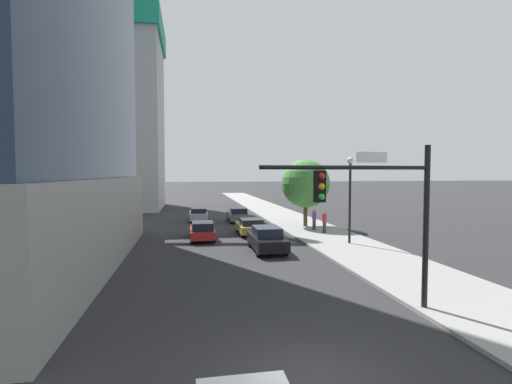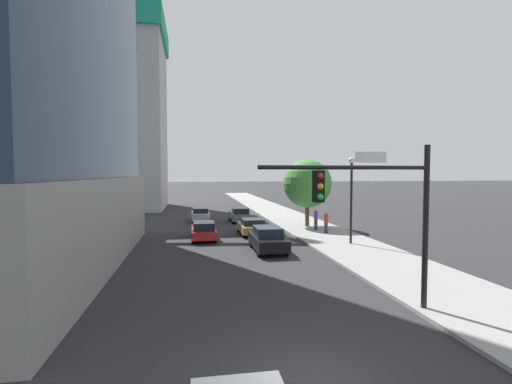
{
  "view_description": "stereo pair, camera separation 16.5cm",
  "coord_description": "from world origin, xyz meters",
  "px_view_note": "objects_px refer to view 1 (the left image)",
  "views": [
    {
      "loc": [
        -2.9,
        -8.07,
        4.92
      ],
      "look_at": [
        0.17,
        8.8,
        4.04
      ],
      "focal_mm": 26.1,
      "sensor_mm": 36.0,
      "label": 1
    },
    {
      "loc": [
        -2.74,
        -8.09,
        4.92
      ],
      "look_at": [
        0.17,
        8.8,
        4.04
      ],
      "focal_mm": 26.1,
      "sensor_mm": 36.0,
      "label": 2
    }
  ],
  "objects_px": {
    "traffic_light_pole": "(376,200)",
    "car_red": "(202,231)",
    "street_tree": "(306,184)",
    "car_gray": "(238,215)",
    "car_silver": "(198,214)",
    "car_gold": "(250,226)",
    "pedestrian_purple_shirt": "(314,219)",
    "construction_building": "(116,104)",
    "car_black": "(267,239)",
    "street_lamp": "(350,187)",
    "pedestrian_red_shirt": "(324,222)"
  },
  "relations": [
    {
      "from": "traffic_light_pole",
      "to": "car_red",
      "type": "bearing_deg",
      "value": 108.77
    },
    {
      "from": "street_tree",
      "to": "traffic_light_pole",
      "type": "bearing_deg",
      "value": -101.21
    },
    {
      "from": "car_gray",
      "to": "car_silver",
      "type": "relative_size",
      "value": 0.92
    },
    {
      "from": "car_gold",
      "to": "pedestrian_purple_shirt",
      "type": "height_order",
      "value": "pedestrian_purple_shirt"
    },
    {
      "from": "construction_building",
      "to": "car_gold",
      "type": "height_order",
      "value": "construction_building"
    },
    {
      "from": "car_gold",
      "to": "car_gray",
      "type": "height_order",
      "value": "car_gray"
    },
    {
      "from": "car_gray",
      "to": "car_gold",
      "type": "bearing_deg",
      "value": -90.0
    },
    {
      "from": "car_gray",
      "to": "pedestrian_purple_shirt",
      "type": "bearing_deg",
      "value": -52.64
    },
    {
      "from": "construction_building",
      "to": "car_black",
      "type": "distance_m",
      "value": 36.6
    },
    {
      "from": "traffic_light_pole",
      "to": "car_black",
      "type": "relative_size",
      "value": 1.43
    },
    {
      "from": "street_lamp",
      "to": "traffic_light_pole",
      "type": "bearing_deg",
      "value": -110.57
    },
    {
      "from": "car_gold",
      "to": "car_black",
      "type": "distance_m",
      "value": 6.35
    },
    {
      "from": "street_lamp",
      "to": "car_gold",
      "type": "xyz_separation_m",
      "value": [
        -5.91,
        5.49,
        -3.3
      ]
    },
    {
      "from": "car_gold",
      "to": "car_silver",
      "type": "bearing_deg",
      "value": 112.93
    },
    {
      "from": "car_silver",
      "to": "traffic_light_pole",
      "type": "bearing_deg",
      "value": -78.55
    },
    {
      "from": "street_lamp",
      "to": "car_gold",
      "type": "bearing_deg",
      "value": 137.12
    },
    {
      "from": "traffic_light_pole",
      "to": "street_tree",
      "type": "bearing_deg",
      "value": 78.79
    },
    {
      "from": "pedestrian_purple_shirt",
      "to": "car_gold",
      "type": "bearing_deg",
      "value": -174.18
    },
    {
      "from": "car_red",
      "to": "pedestrian_purple_shirt",
      "type": "relative_size",
      "value": 2.6
    },
    {
      "from": "street_lamp",
      "to": "car_gray",
      "type": "distance_m",
      "value": 14.9
    },
    {
      "from": "street_tree",
      "to": "car_red",
      "type": "height_order",
      "value": "street_tree"
    },
    {
      "from": "car_gray",
      "to": "pedestrian_purple_shirt",
      "type": "xyz_separation_m",
      "value": [
        5.52,
        -7.23,
        0.33
      ]
    },
    {
      "from": "street_lamp",
      "to": "car_black",
      "type": "bearing_deg",
      "value": -171.76
    },
    {
      "from": "street_tree",
      "to": "car_gold",
      "type": "xyz_separation_m",
      "value": [
        -5.47,
        -2.78,
        -3.3
      ]
    },
    {
      "from": "street_lamp",
      "to": "pedestrian_red_shirt",
      "type": "relative_size",
      "value": 3.45
    },
    {
      "from": "traffic_light_pole",
      "to": "street_lamp",
      "type": "relative_size",
      "value": 1.04
    },
    {
      "from": "traffic_light_pole",
      "to": "pedestrian_red_shirt",
      "type": "xyz_separation_m",
      "value": [
        4.31,
        16.21,
        -2.99
      ]
    },
    {
      "from": "traffic_light_pole",
      "to": "pedestrian_purple_shirt",
      "type": "distance_m",
      "value": 18.53
    },
    {
      "from": "car_silver",
      "to": "pedestrian_purple_shirt",
      "type": "distance_m",
      "value": 12.69
    },
    {
      "from": "car_silver",
      "to": "pedestrian_red_shirt",
      "type": "relative_size",
      "value": 2.59
    },
    {
      "from": "traffic_light_pole",
      "to": "street_lamp",
      "type": "bearing_deg",
      "value": 69.43
    },
    {
      "from": "street_tree",
      "to": "pedestrian_purple_shirt",
      "type": "relative_size",
      "value": 3.39
    },
    {
      "from": "car_gray",
      "to": "car_silver",
      "type": "bearing_deg",
      "value": 161.04
    },
    {
      "from": "street_lamp",
      "to": "car_red",
      "type": "height_order",
      "value": "street_lamp"
    },
    {
      "from": "car_gray",
      "to": "pedestrian_red_shirt",
      "type": "bearing_deg",
      "value": -56.76
    },
    {
      "from": "construction_building",
      "to": "pedestrian_red_shirt",
      "type": "distance_m",
      "value": 35.16
    },
    {
      "from": "construction_building",
      "to": "car_silver",
      "type": "bearing_deg",
      "value": -55.43
    },
    {
      "from": "street_tree",
      "to": "car_gray",
      "type": "xyz_separation_m",
      "value": [
        -5.47,
        5.01,
        -3.25
      ]
    },
    {
      "from": "car_gray",
      "to": "construction_building",
      "type": "bearing_deg",
      "value": 130.87
    },
    {
      "from": "pedestrian_red_shirt",
      "to": "car_black",
      "type": "bearing_deg",
      "value": -137.7
    },
    {
      "from": "street_lamp",
      "to": "street_tree",
      "type": "xyz_separation_m",
      "value": [
        -0.45,
        8.27,
        -0.0
      ]
    },
    {
      "from": "street_lamp",
      "to": "pedestrian_red_shirt",
      "type": "distance_m",
      "value": 5.32
    },
    {
      "from": "street_lamp",
      "to": "construction_building",
      "type": "bearing_deg",
      "value": 124.19
    },
    {
      "from": "traffic_light_pole",
      "to": "street_tree",
      "type": "height_order",
      "value": "street_tree"
    },
    {
      "from": "pedestrian_red_shirt",
      "to": "pedestrian_purple_shirt",
      "type": "relative_size",
      "value": 0.96
    },
    {
      "from": "car_red",
      "to": "pedestrian_red_shirt",
      "type": "distance_m",
      "value": 9.68
    },
    {
      "from": "car_red",
      "to": "car_black",
      "type": "height_order",
      "value": "car_black"
    },
    {
      "from": "construction_building",
      "to": "traffic_light_pole",
      "type": "bearing_deg",
      "value": -69.12
    },
    {
      "from": "street_lamp",
      "to": "pedestrian_purple_shirt",
      "type": "bearing_deg",
      "value": 93.76
    },
    {
      "from": "car_gold",
      "to": "car_black",
      "type": "xyz_separation_m",
      "value": [
        -0.0,
        -6.35,
        0.09
      ]
    }
  ]
}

